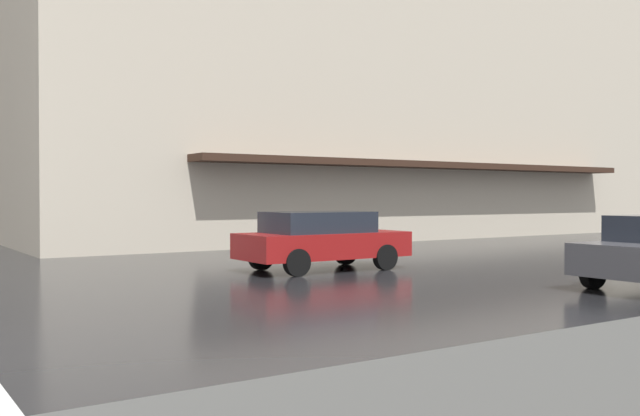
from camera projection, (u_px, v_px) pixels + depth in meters
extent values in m
cube|color=beige|center=(322.00, 40.00, 34.59)|extent=(15.85, 29.86, 19.09)
cube|color=#382319|center=(442.00, 165.00, 27.59)|extent=(1.20, 20.90, 0.24)
cube|color=maroon|center=(323.00, 245.00, 16.83)|extent=(1.75, 4.10, 0.60)
cube|color=#232833|center=(318.00, 222.00, 16.74)|extent=(1.54, 2.46, 0.50)
cylinder|color=black|center=(345.00, 253.00, 18.22)|extent=(0.20, 0.62, 0.62)
cylinder|color=black|center=(385.00, 257.00, 16.84)|extent=(0.20, 0.62, 0.62)
cylinder|color=black|center=(261.00, 257.00, 16.84)|extent=(0.20, 0.62, 0.62)
cylinder|color=black|center=(297.00, 263.00, 15.46)|extent=(0.20, 0.62, 0.62)
cylinder|color=black|center=(593.00, 272.00, 13.47)|extent=(0.20, 0.62, 0.62)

